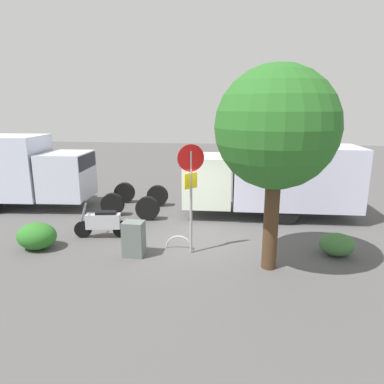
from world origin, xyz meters
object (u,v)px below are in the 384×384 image
(motorcycle, at_px, (103,222))
(box_truck_near, at_px, (268,177))
(stop_sign, at_px, (191,182))
(box_truck_far, at_px, (12,169))
(street_tree, at_px, (276,129))
(utility_cabinet, at_px, (134,239))
(bike_rack_hoop, at_px, (179,249))

(motorcycle, bearing_deg, box_truck_near, -159.67)
(box_truck_near, distance_m, stop_sign, 4.66)
(box_truck_near, xyz_separation_m, box_truck_far, (10.50, 0.09, 0.10))
(street_tree, distance_m, utility_cabinet, 4.92)
(box_truck_near, height_order, motorcycle, box_truck_near)
(box_truck_far, xyz_separation_m, street_tree, (-10.19, 4.50, 2.00))
(stop_sign, distance_m, bike_rack_hoop, 2.17)
(stop_sign, bearing_deg, box_truck_near, -122.53)
(utility_cabinet, bearing_deg, box_truck_near, -133.54)
(box_truck_near, distance_m, bike_rack_hoop, 4.91)
(box_truck_near, distance_m, motorcycle, 6.35)
(street_tree, bearing_deg, bike_rack_hoop, -19.73)
(motorcycle, distance_m, street_tree, 6.25)
(box_truck_far, distance_m, bike_rack_hoop, 8.58)
(box_truck_far, bearing_deg, stop_sign, -29.39)
(box_truck_near, relative_size, box_truck_far, 1.02)
(bike_rack_hoop, bearing_deg, box_truck_near, -128.14)
(box_truck_near, relative_size, bike_rack_hoop, 9.81)
(box_truck_far, relative_size, street_tree, 1.57)
(motorcycle, relative_size, bike_rack_hoop, 2.12)
(box_truck_near, xyz_separation_m, utility_cabinet, (4.08, 4.29, -1.04))
(motorcycle, xyz_separation_m, bike_rack_hoop, (-2.61, 0.63, -0.52))
(box_truck_far, xyz_separation_m, utility_cabinet, (-6.42, 4.21, -1.15))
(utility_cabinet, height_order, bike_rack_hoop, utility_cabinet)
(stop_sign, bearing_deg, street_tree, 162.58)
(box_truck_near, distance_m, box_truck_far, 10.50)
(box_truck_near, xyz_separation_m, street_tree, (0.31, 4.58, 2.10))
(motorcycle, height_order, bike_rack_hoop, motorcycle)
(motorcycle, bearing_deg, box_truck_far, -39.09)
(street_tree, bearing_deg, motorcycle, -16.63)
(motorcycle, bearing_deg, street_tree, 154.74)
(box_truck_near, bearing_deg, street_tree, 84.51)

